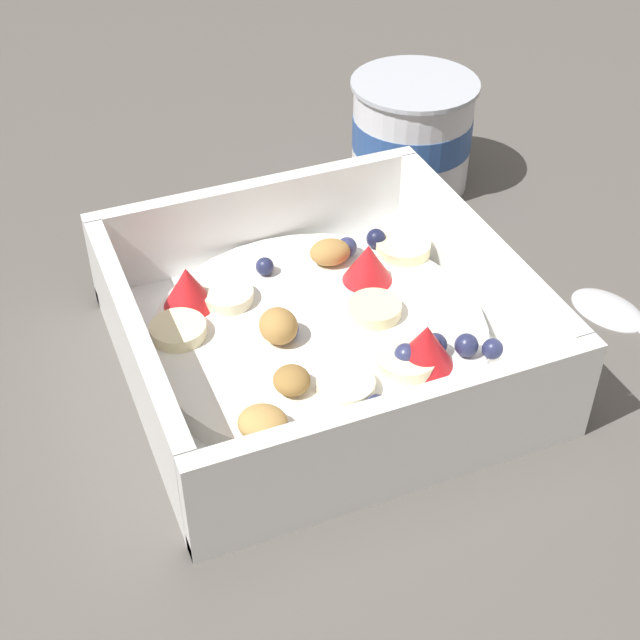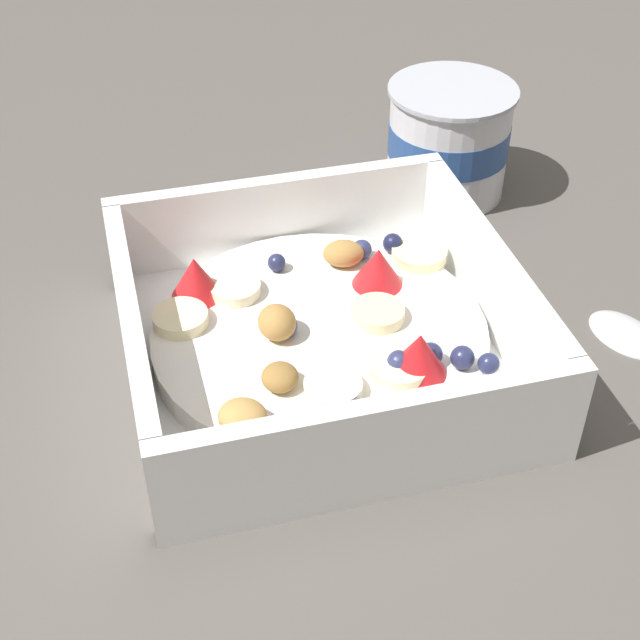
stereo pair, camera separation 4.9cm
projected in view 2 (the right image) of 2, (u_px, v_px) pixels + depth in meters
ground_plane at (288, 366)px, 0.51m from camera, size 2.40×2.40×0.00m
fruit_bowl at (321, 335)px, 0.50m from camera, size 0.21×0.21×0.06m
yogurt_cup at (448, 140)px, 0.63m from camera, size 0.09×0.09×0.08m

